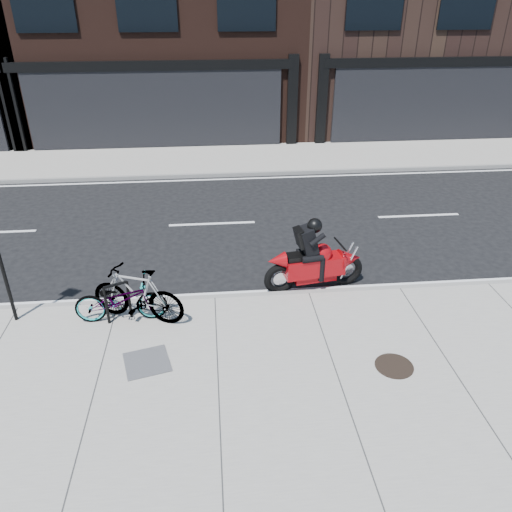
{
  "coord_description": "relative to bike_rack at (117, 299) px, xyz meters",
  "views": [
    {
      "loc": [
        0.03,
        -10.81,
        5.88
      ],
      "look_at": [
        0.9,
        -1.66,
        0.9
      ],
      "focal_mm": 35.0,
      "sensor_mm": 36.0,
      "label": 1
    }
  ],
  "objects": [
    {
      "name": "sidewalk_far",
      "position": [
        1.86,
        10.35,
        -0.55
      ],
      "size": [
        60.0,
        3.5,
        0.13
      ],
      "primitive_type": "cube",
      "color": "gray",
      "rests_on": "ground"
    },
    {
      "name": "bicycle_rear",
      "position": [
        0.39,
        -0.0,
        0.08
      ],
      "size": [
        1.96,
        1.17,
        1.14
      ],
      "primitive_type": "imported",
      "rotation": [
        0.0,
        0.0,
        4.35
      ],
      "color": "gray",
      "rests_on": "sidewalk_near"
    },
    {
      "name": "motorcycle",
      "position": [
        4.13,
        1.02,
        0.07
      ],
      "size": [
        2.26,
        0.71,
        1.69
      ],
      "rotation": [
        0.0,
        0.0,
        0.15
      ],
      "color": "black",
      "rests_on": "ground"
    },
    {
      "name": "manhole_cover",
      "position": [
        4.88,
        -1.83,
        -0.48
      ],
      "size": [
        0.86,
        0.86,
        0.02
      ],
      "primitive_type": "cylinder",
      "rotation": [
        0.0,
        0.0,
        0.38
      ],
      "color": "black",
      "rests_on": "sidewalk_near"
    },
    {
      "name": "bike_rack",
      "position": [
        0.0,
        0.0,
        0.0
      ],
      "size": [
        0.46,
        0.24,
        0.83
      ],
      "rotation": [
        0.0,
        0.0,
        0.42
      ],
      "color": "black",
      "rests_on": "sidewalk_near"
    },
    {
      "name": "sidewalk_near",
      "position": [
        1.86,
        -2.4,
        -0.55
      ],
      "size": [
        60.0,
        6.0,
        0.13
      ],
      "primitive_type": "cube",
      "color": "gray",
      "rests_on": "ground"
    },
    {
      "name": "bicycle_front",
      "position": [
        0.06,
        -0.0,
        -0.02
      ],
      "size": [
        1.77,
        0.63,
        0.92
      ],
      "primitive_type": "imported",
      "rotation": [
        0.0,
        0.0,
        1.58
      ],
      "color": "gray",
      "rests_on": "sidewalk_near"
    },
    {
      "name": "utility_grate",
      "position": [
        0.64,
        -1.33,
        -0.48
      ],
      "size": [
        0.91,
        0.91,
        0.02
      ],
      "primitive_type": "cube",
      "rotation": [
        0.0,
        0.0,
        0.25
      ],
      "color": "#4A4B4D",
      "rests_on": "sidewalk_near"
    },
    {
      "name": "ground",
      "position": [
        1.86,
        2.6,
        -0.62
      ],
      "size": [
        120.0,
        120.0,
        0.0
      ],
      "primitive_type": "plane",
      "color": "black",
      "rests_on": "ground"
    }
  ]
}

